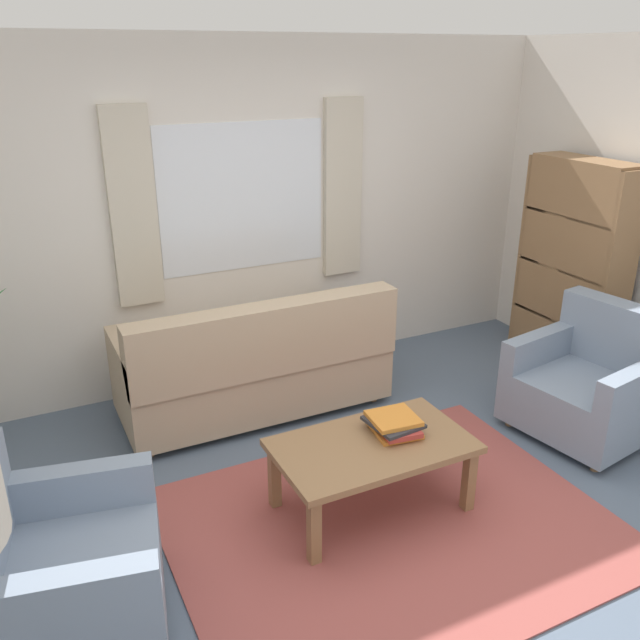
% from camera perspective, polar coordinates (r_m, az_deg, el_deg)
% --- Properties ---
extents(ground_plane, '(6.24, 6.24, 0.00)m').
position_cam_1_polar(ground_plane, '(3.92, 6.11, -17.15)').
color(ground_plane, slate).
extents(wall_back, '(5.32, 0.12, 2.60)m').
position_cam_1_polar(wall_back, '(5.22, -6.73, 8.87)').
color(wall_back, silver).
rests_on(wall_back, ground_plane).
extents(window_with_curtains, '(1.98, 0.07, 1.40)m').
position_cam_1_polar(window_with_curtains, '(5.11, -6.48, 10.33)').
color(window_with_curtains, white).
extents(area_rug, '(2.38, 1.87, 0.01)m').
position_cam_1_polar(area_rug, '(3.92, 6.11, -17.08)').
color(area_rug, '#9E4C47').
rests_on(area_rug, ground_plane).
extents(couch, '(1.90, 0.82, 0.92)m').
position_cam_1_polar(couch, '(4.82, -5.48, -3.97)').
color(couch, tan).
rests_on(couch, ground_plane).
extents(armchair_left, '(0.97, 0.98, 0.88)m').
position_cam_1_polar(armchair_left, '(3.32, -21.99, -19.49)').
color(armchair_left, gray).
rests_on(armchair_left, ground_plane).
extents(armchair_right, '(0.95, 0.96, 0.88)m').
position_cam_1_polar(armchair_right, '(4.95, 22.13, -5.07)').
color(armchair_right, gray).
rests_on(armchair_right, ground_plane).
extents(coffee_table, '(1.10, 0.64, 0.44)m').
position_cam_1_polar(coffee_table, '(3.82, 4.49, -11.14)').
color(coffee_table, olive).
rests_on(coffee_table, ground_plane).
extents(book_stack_on_table, '(0.30, 0.34, 0.10)m').
position_cam_1_polar(book_stack_on_table, '(3.88, 6.35, -8.81)').
color(book_stack_on_table, orange).
rests_on(book_stack_on_table, coffee_table).
extents(bookshelf, '(0.30, 0.94, 1.72)m').
position_cam_1_polar(bookshelf, '(5.68, 20.74, 4.31)').
color(bookshelf, olive).
rests_on(bookshelf, ground_plane).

